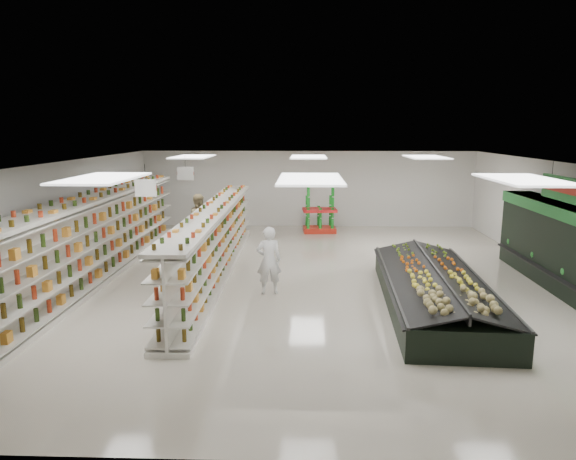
{
  "coord_description": "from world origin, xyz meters",
  "views": [
    {
      "loc": [
        -0.09,
        -13.73,
        4.08
      ],
      "look_at": [
        -0.59,
        0.74,
        1.24
      ],
      "focal_mm": 32.0,
      "sensor_mm": 36.0,
      "label": 1
    }
  ],
  "objects_px": {
    "shopper_background": "(200,221)",
    "shopper_main": "(269,260)",
    "produce_island": "(434,288)",
    "gondola_left": "(90,244)",
    "gondola_center": "(216,244)",
    "soda_endcap": "(320,212)"
  },
  "relations": [
    {
      "from": "produce_island",
      "to": "shopper_background",
      "type": "height_order",
      "value": "shopper_background"
    },
    {
      "from": "produce_island",
      "to": "soda_endcap",
      "type": "bearing_deg",
      "value": 105.67
    },
    {
      "from": "soda_endcap",
      "to": "shopper_background",
      "type": "relative_size",
      "value": 0.9
    },
    {
      "from": "gondola_left",
      "to": "soda_endcap",
      "type": "relative_size",
      "value": 7.73
    },
    {
      "from": "gondola_left",
      "to": "shopper_main",
      "type": "xyz_separation_m",
      "value": [
        4.88,
        -0.83,
        -0.19
      ]
    },
    {
      "from": "gondola_center",
      "to": "shopper_main",
      "type": "xyz_separation_m",
      "value": [
        1.65,
        -1.74,
        -0.03
      ]
    },
    {
      "from": "gondola_left",
      "to": "soda_endcap",
      "type": "xyz_separation_m",
      "value": [
        6.35,
        7.14,
        -0.22
      ]
    },
    {
      "from": "gondola_left",
      "to": "gondola_center",
      "type": "xyz_separation_m",
      "value": [
        3.23,
        0.91,
        -0.16
      ]
    },
    {
      "from": "gondola_center",
      "to": "shopper_main",
      "type": "relative_size",
      "value": 6.49
    },
    {
      "from": "shopper_background",
      "to": "shopper_main",
      "type": "bearing_deg",
      "value": -116.46
    },
    {
      "from": "gondola_left",
      "to": "gondola_center",
      "type": "height_order",
      "value": "gondola_left"
    },
    {
      "from": "soda_endcap",
      "to": "shopper_main",
      "type": "height_order",
      "value": "shopper_main"
    },
    {
      "from": "gondola_left",
      "to": "shopper_main",
      "type": "distance_m",
      "value": 4.95
    },
    {
      "from": "soda_endcap",
      "to": "shopper_main",
      "type": "bearing_deg",
      "value": -100.48
    },
    {
      "from": "gondola_left",
      "to": "produce_island",
      "type": "bearing_deg",
      "value": -10.65
    },
    {
      "from": "shopper_background",
      "to": "gondola_left",
      "type": "bearing_deg",
      "value": -171.76
    },
    {
      "from": "gondola_center",
      "to": "soda_endcap",
      "type": "distance_m",
      "value": 6.97
    },
    {
      "from": "produce_island",
      "to": "soda_endcap",
      "type": "xyz_separation_m",
      "value": [
        -2.46,
        8.77,
        0.4
      ]
    },
    {
      "from": "gondola_left",
      "to": "soda_endcap",
      "type": "distance_m",
      "value": 9.56
    },
    {
      "from": "gondola_center",
      "to": "shopper_main",
      "type": "distance_m",
      "value": 2.4
    },
    {
      "from": "gondola_left",
      "to": "shopper_main",
      "type": "bearing_deg",
      "value": -9.87
    },
    {
      "from": "shopper_main",
      "to": "shopper_background",
      "type": "bearing_deg",
      "value": -71.06
    }
  ]
}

